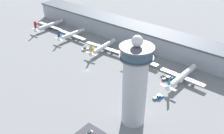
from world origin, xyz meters
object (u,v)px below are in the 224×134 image
car_blue_compact (89,133)px  service_truck_fuel (85,49)px  airplane_gate_charlie (103,47)px  control_tower (135,84)px  service_truck_catering (167,79)px  airplane_gate_echo (182,77)px  airplane_gate_alpha (49,26)px  airplane_gate_bravo (71,34)px  service_truck_baggage (158,97)px  airplane_gate_delta (139,58)px

car_blue_compact → service_truck_fuel: bearing=135.9°
airplane_gate_charlie → service_truck_fuel: airplane_gate_charlie is taller
control_tower → service_truck_catering: (-6.13, 53.94, -26.58)m
airplane_gate_echo → car_blue_compact: (-16.53, -83.47, -3.95)m
airplane_gate_alpha → airplane_gate_echo: bearing=-1.4°
airplane_gate_bravo → service_truck_catering: 114.81m
airplane_gate_bravo → airplane_gate_charlie: (44.56, -1.31, -0.10)m
airplane_gate_alpha → control_tower: bearing=-21.4°
airplane_gate_alpha → car_blue_compact: 170.74m
airplane_gate_alpha → airplane_gate_charlie: size_ratio=0.94×
car_blue_compact → service_truck_baggage: bearing=76.0°
airplane_gate_delta → airplane_gate_bravo: bearing=-178.7°
service_truck_fuel → control_tower: bearing=-29.1°
airplane_gate_bravo → airplane_gate_charlie: 44.58m
airplane_gate_bravo → airplane_gate_echo: 124.36m
airplane_gate_bravo → service_truck_fuel: 31.63m
control_tower → airplane_gate_delta: size_ratio=1.50×
airplane_gate_delta → service_truck_baggage: size_ratio=4.88×
control_tower → car_blue_compact: bearing=-117.2°
service_truck_fuel → car_blue_compact: bearing=-44.1°
airplane_gate_alpha → service_truck_baggage: 163.55m
airplane_gate_delta → service_truck_fuel: bearing=-167.3°
service_truck_catering → car_blue_compact: (-6.75, -78.97, -0.37)m
control_tower → airplane_gate_alpha: bearing=158.6°
airplane_gate_delta → service_truck_fuel: (-52.55, -11.83, -3.42)m
service_truck_catering → service_truck_fuel: (-84.75, -3.42, -0.01)m
control_tower → airplane_gate_alpha: control_tower is taller
airplane_gate_delta → car_blue_compact: 91.09m
service_truck_fuel → service_truck_baggage: (91.52, -21.17, -0.05)m
airplane_gate_alpha → airplane_gate_delta: bearing=-0.0°
airplane_gate_delta → service_truck_catering: 33.46m
airplane_gate_charlie → airplane_gate_delta: size_ratio=1.07×
airplane_gate_echo → service_truck_fuel: 94.93m
airplane_gate_echo → control_tower: bearing=-93.6°
airplane_gate_echo → car_blue_compact: 85.18m
service_truck_fuel → service_truck_baggage: service_truck_fuel is taller
control_tower → airplane_gate_delta: control_tower is taller
airplane_gate_alpha → service_truck_fuel: 69.71m
airplane_gate_alpha → service_truck_catering: (153.37, -8.46, -3.23)m
control_tower → airplane_gate_charlie: size_ratio=1.40×
airplane_gate_delta → service_truck_fuel: size_ratio=5.26×
control_tower → airplane_gate_echo: bearing=86.4°
service_truck_catering → control_tower: bearing=-83.5°
airplane_gate_echo → service_truck_catering: (-9.78, -4.50, -3.58)m
airplane_gate_delta → airplane_gate_charlie: bearing=-175.2°
service_truck_catering → airplane_gate_bravo: bearing=176.7°
airplane_gate_charlie → service_truck_baggage: (76.78, -29.81, -3.52)m
airplane_gate_alpha → airplane_gate_echo: size_ratio=0.92×
service_truck_catering → airplane_gate_alpha: bearing=176.8°
control_tower → service_truck_fuel: (-90.88, 50.52, -26.59)m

